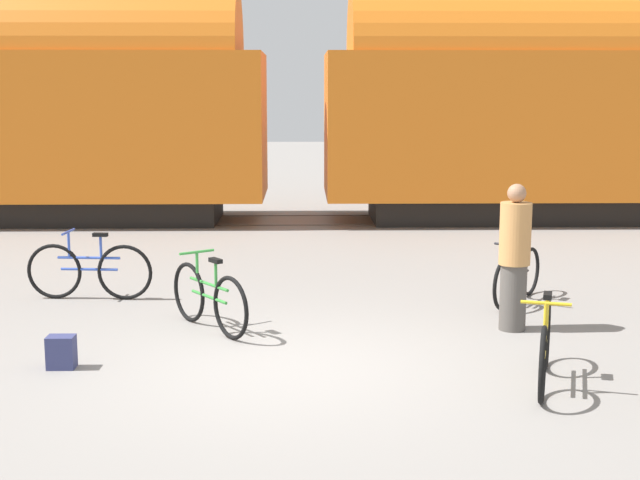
{
  "coord_description": "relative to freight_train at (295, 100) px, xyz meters",
  "views": [
    {
      "loc": [
        0.14,
        -8.86,
        2.83
      ],
      "look_at": [
        0.35,
        1.33,
        1.1
      ],
      "focal_mm": 50.0,
      "sensor_mm": 36.0,
      "label": 1
    }
  ],
  "objects": [
    {
      "name": "ground_plane",
      "position": [
        -0.0,
        -10.4,
        -2.6
      ],
      "size": [
        80.0,
        80.0,
        0.0
      ],
      "primitive_type": "plane",
      "color": "gray"
    },
    {
      "name": "freight_train",
      "position": [
        0.0,
        0.0,
        0.0
      ],
      "size": [
        54.73,
        2.92,
        4.98
      ],
      "color": "black",
      "rests_on": "ground_plane"
    },
    {
      "name": "rail_near",
      "position": [
        -0.0,
        -0.72,
        -2.59
      ],
      "size": [
        66.73,
        0.07,
        0.01
      ],
      "primitive_type": "cube",
      "color": "#4C4238",
      "rests_on": "ground_plane"
    },
    {
      "name": "rail_far",
      "position": [
        -0.0,
        0.72,
        -2.59
      ],
      "size": [
        66.73,
        0.07,
        0.01
      ],
      "primitive_type": "cube",
      "color": "#4C4238",
      "rests_on": "ground_plane"
    },
    {
      "name": "bicycle_yellow",
      "position": [
        2.48,
        -11.02,
        -2.22
      ],
      "size": [
        0.6,
        1.71,
        0.89
      ],
      "color": "black",
      "rests_on": "ground_plane"
    },
    {
      "name": "bicycle_blue",
      "position": [
        -2.75,
        -7.35,
        -2.2
      ],
      "size": [
        1.73,
        0.46,
        0.94
      ],
      "color": "black",
      "rests_on": "ground_plane"
    },
    {
      "name": "bicycle_black",
      "position": [
        3.02,
        -7.65,
        -2.24
      ],
      "size": [
        0.97,
        1.4,
        0.84
      ],
      "color": "black",
      "rests_on": "ground_plane"
    },
    {
      "name": "bicycle_green",
      "position": [
        -0.97,
        -8.96,
        -2.21
      ],
      "size": [
        1.04,
        1.44,
        0.92
      ],
      "color": "black",
      "rests_on": "ground_plane"
    },
    {
      "name": "person_in_tan",
      "position": [
        2.64,
        -9.02,
        -1.73
      ],
      "size": [
        0.37,
        0.37,
        1.75
      ],
      "rotation": [
        0.0,
        0.0,
        5.89
      ],
      "color": "#514C47",
      "rests_on": "ground_plane"
    },
    {
      "name": "backpack",
      "position": [
        -2.33,
        -10.41,
        -2.43
      ],
      "size": [
        0.28,
        0.2,
        0.34
      ],
      "color": "navy",
      "rests_on": "ground_plane"
    }
  ]
}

